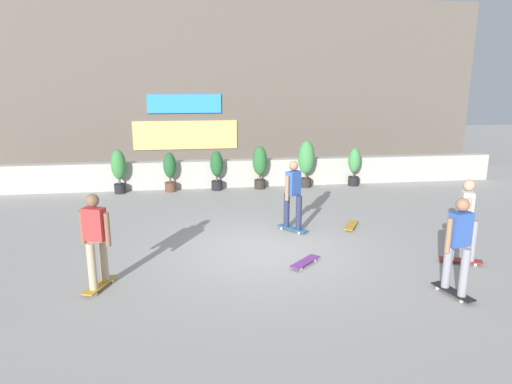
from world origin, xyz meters
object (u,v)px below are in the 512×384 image
skater_far_right (465,218)px  skater_by_wall_left (458,243)px  potted_plant_1 (170,170)px  potted_plant_5 (354,165)px  potted_plant_0 (119,169)px  skateboard_aside (305,262)px  potted_plant_4 (306,160)px  potted_plant_3 (260,164)px  potted_plant_2 (217,169)px  skater_mid_plaza (96,237)px  skateboard_near_camera (351,225)px  skater_by_wall_right (293,193)px

skater_far_right → skater_by_wall_left: bearing=-125.6°
potted_plant_1 → potted_plant_5: size_ratio=0.98×
potted_plant_0 → potted_plant_1: 1.58m
skateboard_aside → skater_by_wall_left: bearing=-36.9°
skater_far_right → potted_plant_4: bearing=102.0°
potted_plant_3 → skater_by_wall_left: size_ratio=0.84×
skateboard_aside → potted_plant_2: bearing=101.8°
skater_mid_plaza → skater_by_wall_left: bearing=-10.4°
potted_plant_1 → skater_mid_plaza: skater_mid_plaza is taller
potted_plant_1 → skateboard_near_camera: 6.33m
potted_plant_0 → potted_plant_1: (1.58, 0.00, -0.10)m
potted_plant_4 → skater_by_wall_left: bearing=-86.2°
skater_by_wall_left → skater_mid_plaza: (-5.94, 1.09, 0.00)m
potted_plant_5 → skater_mid_plaza: skater_mid_plaza is taller
potted_plant_0 → potted_plant_3: bearing=-0.0°
potted_plant_4 → skateboard_near_camera: (0.06, -4.38, -0.85)m
potted_plant_1 → potted_plant_2: bearing=0.0°
potted_plant_2 → skater_mid_plaza: skater_mid_plaza is taller
potted_plant_3 → skater_by_wall_left: bearing=-75.5°
potted_plant_0 → potted_plant_5: bearing=-0.0°
potted_plant_2 → skateboard_aside: 6.63m
skater_by_wall_left → skateboard_near_camera: 3.83m
skateboard_aside → potted_plant_4: bearing=75.9°
potted_plant_1 → skateboard_aside: (2.84, -6.45, -0.63)m
potted_plant_2 → potted_plant_4: potted_plant_4 is taller
potted_plant_5 → skater_by_wall_right: skater_by_wall_right is taller
skater_by_wall_left → skateboard_near_camera: (-0.48, 3.69, -0.88)m
potted_plant_5 → skater_by_wall_left: (-1.12, -8.07, 0.23)m
skater_far_right → skateboard_aside: (-3.07, 0.35, -0.88)m
potted_plant_0 → skater_by_wall_left: bearing=-50.8°
skater_mid_plaza → skateboard_near_camera: (5.46, 2.60, -0.88)m
potted_plant_1 → potted_plant_4: 4.47m
potted_plant_1 → skateboard_near_camera: bearing=-44.1°
potted_plant_0 → potted_plant_4: 6.04m
potted_plant_3 → skateboard_aside: bearing=-90.6°
potted_plant_5 → skater_far_right: skater_far_right is taller
potted_plant_5 → skateboard_aside: (-3.28, -6.45, -0.65)m
skateboard_near_camera → skateboard_aside: bearing=-128.9°
potted_plant_0 → potted_plant_1: potted_plant_0 is taller
skater_far_right → skateboard_aside: bearing=173.5°
potted_plant_0 → skater_mid_plaza: size_ratio=0.82×
potted_plant_3 → skateboard_aside: size_ratio=1.99×
potted_plant_0 → skater_by_wall_left: 10.42m
skateboard_aside → skater_by_wall_right: bearing=84.5°
potted_plant_1 → skater_by_wall_right: 5.36m
potted_plant_3 → skater_by_wall_right: size_ratio=0.84×
potted_plant_5 → skater_by_wall_right: (-3.08, -4.41, 0.23)m
potted_plant_1 → potted_plant_2: (1.49, 0.00, 0.02)m
potted_plant_5 → skateboard_near_camera: bearing=-110.2°
potted_plant_2 → skateboard_aside: bearing=-78.2°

